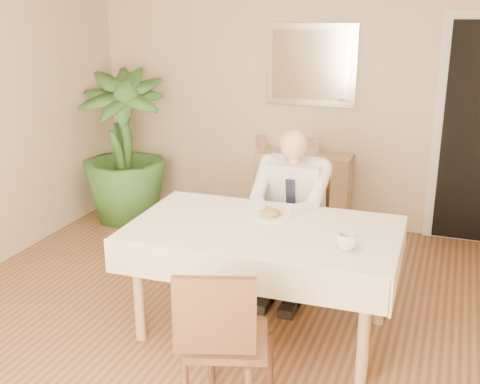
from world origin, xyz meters
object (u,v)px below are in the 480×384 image
(dining_table, at_px, (264,239))
(chair_far, at_px, (298,218))
(sideboard, at_px, (303,190))
(potted_palm, at_px, (123,147))
(chair_near, at_px, (223,336))
(seated_man, at_px, (289,207))
(coffee_mug, at_px, (347,242))

(dining_table, relative_size, chair_far, 1.94)
(sideboard, distance_m, potted_palm, 1.81)
(dining_table, bearing_deg, chair_near, -86.63)
(potted_palm, bearing_deg, seated_man, -26.93)
(seated_man, distance_m, sideboard, 1.49)
(chair_far, xyz_separation_m, chair_near, (0.08, -1.79, -0.02))
(dining_table, xyz_separation_m, chair_near, (0.08, -0.90, -0.18))
(dining_table, bearing_deg, potted_palm, 139.59)
(seated_man, bearing_deg, chair_near, -87.08)
(dining_table, xyz_separation_m, chair_far, (-0.00, 0.88, -0.16))
(chair_far, bearing_deg, sideboard, 95.32)
(chair_far, relative_size, sideboard, 0.98)
(dining_table, distance_m, sideboard, 2.06)
(chair_near, distance_m, sideboard, 2.95)
(dining_table, height_order, potted_palm, potted_palm)
(chair_near, relative_size, sideboard, 0.95)
(seated_man, xyz_separation_m, potted_palm, (-1.97, 1.00, 0.06))
(chair_near, bearing_deg, dining_table, 76.97)
(chair_near, bearing_deg, seated_man, 75.06)
(seated_man, height_order, potted_palm, potted_palm)
(coffee_mug, relative_size, potted_palm, 0.08)
(chair_near, xyz_separation_m, coffee_mug, (0.49, 0.72, 0.31))
(seated_man, height_order, coffee_mug, seated_man)
(chair_far, bearing_deg, potted_palm, 152.87)
(coffee_mug, bearing_deg, seated_man, 126.00)
(chair_near, height_order, seated_man, seated_man)
(sideboard, bearing_deg, potted_palm, -166.46)
(seated_man, relative_size, potted_palm, 0.83)
(dining_table, xyz_separation_m, seated_man, (-0.00, 0.59, 0.02))
(coffee_mug, relative_size, sideboard, 0.13)
(chair_far, xyz_separation_m, potted_palm, (-1.97, 0.72, 0.24))
(dining_table, bearing_deg, seated_man, 88.53)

